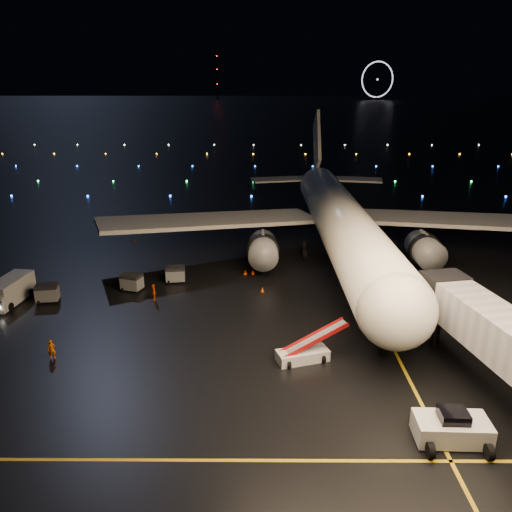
% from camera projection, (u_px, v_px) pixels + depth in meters
% --- Properties ---
extents(ground, '(2000.00, 2000.00, 0.00)m').
position_uv_depth(ground, '(257.00, 119.00, 322.06)').
color(ground, black).
rests_on(ground, ground).
extents(lane_centre, '(0.25, 80.00, 0.02)m').
position_uv_depth(lane_centre, '(364.00, 292.00, 52.48)').
color(lane_centre, gold).
rests_on(lane_centre, ground).
extents(lane_cross, '(60.00, 0.25, 0.02)m').
position_uv_depth(lane_cross, '(158.00, 460.00, 28.92)').
color(lane_cross, gold).
rests_on(lane_cross, ground).
extents(airliner, '(59.50, 56.56, 16.78)m').
position_uv_depth(airliner, '(338.00, 189.00, 61.74)').
color(airliner, silver).
rests_on(airliner, ground).
extents(pushback_tug, '(4.49, 2.46, 2.10)m').
position_uv_depth(pushback_tug, '(452.00, 426.00, 30.25)').
color(pushback_tug, silver).
rests_on(pushback_tug, ground).
extents(belt_loader, '(6.16, 3.33, 2.88)m').
position_uv_depth(belt_loader, '(303.00, 344.00, 38.94)').
color(belt_loader, silver).
rests_on(belt_loader, ground).
extents(service_truck, '(2.95, 7.05, 2.52)m').
position_uv_depth(service_truck, '(11.00, 290.00, 49.69)').
color(service_truck, silver).
rests_on(service_truck, ground).
extents(crew_a, '(0.69, 0.58, 1.60)m').
position_uv_depth(crew_a, '(52.00, 349.00, 39.47)').
color(crew_a, '#EE5600').
rests_on(crew_a, ground).
extents(crew_c, '(0.69, 1.10, 1.74)m').
position_uv_depth(crew_c, '(154.00, 292.00, 50.19)').
color(crew_c, '#EE5600').
rests_on(crew_c, ground).
extents(safety_cone_0, '(0.59, 0.59, 0.51)m').
position_uv_depth(safety_cone_0, '(262.00, 289.00, 52.42)').
color(safety_cone_0, '#F03800').
rests_on(safety_cone_0, ground).
extents(safety_cone_1, '(0.59, 0.59, 0.53)m').
position_uv_depth(safety_cone_1, '(245.00, 272.00, 57.22)').
color(safety_cone_1, '#F03800').
rests_on(safety_cone_1, ground).
extents(safety_cone_2, '(0.59, 0.59, 0.56)m').
position_uv_depth(safety_cone_2, '(253.00, 272.00, 57.37)').
color(safety_cone_2, '#F03800').
rests_on(safety_cone_2, ground).
extents(safety_cone_3, '(0.54, 0.54, 0.48)m').
position_uv_depth(safety_cone_3, '(135.00, 241.00, 68.75)').
color(safety_cone_3, '#F03800').
rests_on(safety_cone_3, ground).
extents(ferris_wheel, '(49.33, 16.80, 52.00)m').
position_uv_depth(ferris_wheel, '(377.00, 81.00, 709.95)').
color(ferris_wheel, black).
rests_on(ferris_wheel, ground).
extents(radio_mast, '(1.80, 1.80, 64.00)m').
position_uv_depth(radio_mast, '(217.00, 77.00, 728.06)').
color(radio_mast, black).
rests_on(radio_mast, ground).
extents(taxiway_lights, '(164.00, 92.00, 0.36)m').
position_uv_depth(taxiway_lights, '(256.00, 163.00, 138.54)').
color(taxiway_lights, black).
rests_on(taxiway_lights, ground).
extents(baggage_cart_0, '(2.21, 1.67, 1.75)m').
position_uv_depth(baggage_cart_0, '(175.00, 274.00, 54.89)').
color(baggage_cart_0, gray).
rests_on(baggage_cart_0, ground).
extents(baggage_cart_1, '(2.42, 2.03, 1.76)m').
position_uv_depth(baggage_cart_1, '(132.00, 282.00, 52.63)').
color(baggage_cart_1, gray).
rests_on(baggage_cart_1, ground).
extents(baggage_cart_2, '(2.35, 1.83, 1.81)m').
position_uv_depth(baggage_cart_2, '(47.00, 293.00, 49.87)').
color(baggage_cart_2, gray).
rests_on(baggage_cart_2, ground).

